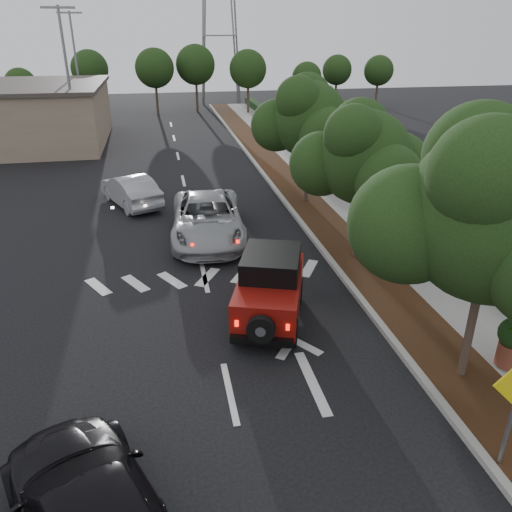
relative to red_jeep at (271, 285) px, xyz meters
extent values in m
plane|color=black|center=(-1.66, -3.16, -1.01)|extent=(120.00, 120.00, 0.00)
cube|color=#9E9B93|center=(2.94, 8.84, -0.94)|extent=(0.20, 70.00, 0.15)
cube|color=black|center=(3.94, 8.84, -0.95)|extent=(1.80, 70.00, 0.12)
cube|color=gray|center=(5.84, 8.84, -0.95)|extent=(2.00, 70.00, 0.12)
cube|color=black|center=(7.24, 8.84, -0.61)|extent=(0.80, 70.00, 0.80)
cylinder|color=black|center=(-0.38, 1.20, -0.63)|extent=(0.50, 0.81, 0.76)
cylinder|color=black|center=(1.03, 0.72, -0.63)|extent=(0.50, 0.81, 0.76)
cylinder|color=black|center=(-1.15, -1.07, -0.63)|extent=(0.50, 0.81, 0.76)
cylinder|color=black|center=(0.26, -1.55, -0.63)|extent=(0.50, 0.81, 0.76)
cube|color=maroon|center=(-0.06, -0.17, -0.11)|extent=(2.76, 3.89, 0.95)
cube|color=black|center=(0.03, 0.10, 0.67)|extent=(2.12, 2.34, 0.61)
cube|color=maroon|center=(0.37, 1.09, -0.18)|extent=(1.75, 1.42, 0.78)
cube|color=black|center=(-0.65, -1.92, -0.53)|extent=(1.60, 0.69, 0.21)
cylinder|color=black|center=(-0.69, -2.04, -0.11)|extent=(0.75, 0.43, 0.72)
cube|color=#FF190C|center=(-1.25, -1.65, -0.11)|extent=(0.10, 0.07, 0.17)
cube|color=#FF190C|center=(-0.02, -2.07, -0.11)|extent=(0.10, 0.07, 0.17)
imported|color=#9A9DA1|center=(-1.16, 6.35, -0.18)|extent=(3.20, 6.19, 1.67)
imported|color=#9B9DA2|center=(-4.33, 11.17, -0.28)|extent=(3.14, 4.66, 1.45)
imported|color=#A0A2A7|center=(-10.66, 23.00, -0.29)|extent=(4.55, 2.72, 1.45)
cylinder|color=slate|center=(3.14, -6.28, 0.29)|extent=(0.08, 0.08, 2.34)
cylinder|color=brown|center=(5.24, -3.58, -0.56)|extent=(0.64, 0.64, 0.63)
camera|label=1|loc=(-2.82, -12.34, 6.74)|focal=35.00mm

